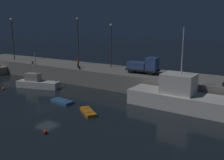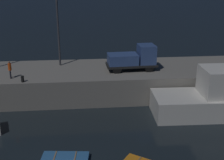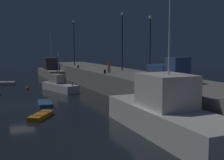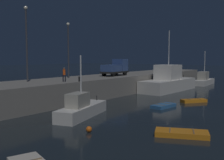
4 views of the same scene
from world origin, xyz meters
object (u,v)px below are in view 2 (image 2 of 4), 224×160
Objects in this scene: dockworker at (10,69)px; bollard_east at (23,79)px; utility_truck at (134,58)px; fishing_trawler_red at (224,99)px; rowboat_white_mid at (65,159)px; lamp_post_central at (58,24)px.

bollard_east is (1.31, -1.20, -0.65)m from dockworker.
dockworker is at bearing -173.16° from utility_truck.
utility_truck is at bearing 6.84° from dockworker.
dockworker is (-19.17, 3.95, 2.16)m from fishing_trawler_red.
lamp_post_central reaches higher than rowboat_white_mid.
lamp_post_central is 7.20m from bollard_east.
lamp_post_central is 6.77m from dockworker.
rowboat_white_mid is 1.98× the size of dockworker.
fishing_trawler_red is at bearing -36.55° from utility_truck.
utility_truck is at bearing 143.45° from fishing_trawler_red.
lamp_post_central reaches higher than utility_truck.
fishing_trawler_red is 7.76× the size of dockworker.
utility_truck is at bearing 60.34° from rowboat_white_mid.
lamp_post_central is at bearing 162.27° from utility_truck.
lamp_post_central is 13.04× the size of bollard_east.
rowboat_white_mid is 0.63× the size of utility_truck.
fishing_trawler_red reaches higher than rowboat_white_mid.
rowboat_white_mid is at bearing -85.61° from lamp_post_central.
fishing_trawler_red reaches higher than dockworker.
bollard_east is at bearing 171.26° from fishing_trawler_red.
utility_truck is (-7.25, 5.38, 2.44)m from fishing_trawler_red.
utility_truck is 12.01m from dockworker.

